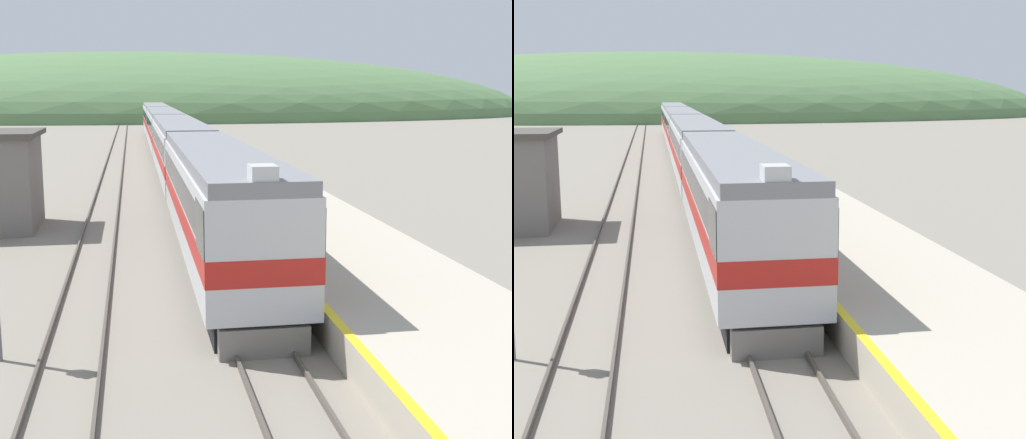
{
  "view_description": "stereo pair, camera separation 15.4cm",
  "coord_description": "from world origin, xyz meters",
  "views": [
    {
      "loc": [
        -3.02,
        -0.53,
        6.52
      ],
      "look_at": [
        0.6,
        20.47,
        2.55
      ],
      "focal_mm": 50.0,
      "sensor_mm": 36.0,
      "label": 1
    },
    {
      "loc": [
        -2.87,
        -0.56,
        6.52
      ],
      "look_at": [
        0.6,
        20.47,
        2.55
      ],
      "focal_mm": 50.0,
      "sensor_mm": 36.0,
      "label": 2
    }
  ],
  "objects": [
    {
      "name": "track_main",
      "position": [
        0.0,
        70.0,
        0.08
      ],
      "size": [
        1.52,
        180.0,
        0.16
      ],
      "color": "#4C443D",
      "rests_on": "ground"
    },
    {
      "name": "carriage_second",
      "position": [
        0.0,
        47.23,
        2.36
      ],
      "size": [
        2.93,
        22.38,
        4.34
      ],
      "color": "black",
      "rests_on": "ground"
    },
    {
      "name": "carriage_fourth",
      "position": [
        0.0,
        93.75,
        2.36
      ],
      "size": [
        2.93,
        22.38,
        4.34
      ],
      "color": "black",
      "rests_on": "ground"
    },
    {
      "name": "track_siding",
      "position": [
        -4.65,
        70.0,
        0.08
      ],
      "size": [
        1.52,
        180.0,
        0.16
      ],
      "color": "#4C443D",
      "rests_on": "ground"
    },
    {
      "name": "express_train_lead_car",
      "position": [
        0.0,
        25.13,
        2.37
      ],
      "size": [
        2.94,
        19.59,
        4.7
      ],
      "color": "black",
      "rests_on": "ground"
    },
    {
      "name": "platform",
      "position": [
        4.4,
        50.0,
        0.47
      ],
      "size": [
        5.6,
        140.0,
        0.96
      ],
      "color": "#B2A893",
      "rests_on": "ground"
    },
    {
      "name": "carriage_third",
      "position": [
        0.0,
        70.49,
        2.36
      ],
      "size": [
        2.93,
        22.38,
        4.34
      ],
      "color": "black",
      "rests_on": "ground"
    },
    {
      "name": "distant_hills",
      "position": [
        0.0,
        168.39,
        0.0
      ],
      "size": [
        186.36,
        83.86,
        28.85
      ],
      "color": "#517547",
      "rests_on": "ground"
    }
  ]
}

